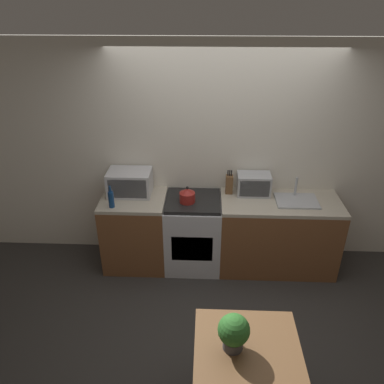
{
  "coord_description": "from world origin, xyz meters",
  "views": [
    {
      "loc": [
        -0.17,
        -2.87,
        2.99
      ],
      "look_at": [
        -0.32,
        0.74,
        1.05
      ],
      "focal_mm": 35.0,
      "sensor_mm": 36.0,
      "label": 1
    }
  ],
  "objects_px": {
    "microwave": "(130,183)",
    "bottle": "(111,199)",
    "stove_range": "(193,232)",
    "kettle": "(187,195)",
    "dining_table": "(247,359)",
    "toaster_oven": "(254,184)"
  },
  "relations": [
    {
      "from": "kettle",
      "to": "microwave",
      "type": "relative_size",
      "value": 0.39
    },
    {
      "from": "stove_range",
      "to": "kettle",
      "type": "xyz_separation_m",
      "value": [
        -0.06,
        -0.05,
        0.54
      ]
    },
    {
      "from": "microwave",
      "to": "toaster_oven",
      "type": "height_order",
      "value": "microwave"
    },
    {
      "from": "bottle",
      "to": "dining_table",
      "type": "distance_m",
      "value": 2.18
    },
    {
      "from": "toaster_oven",
      "to": "kettle",
      "type": "bearing_deg",
      "value": -163.75
    },
    {
      "from": "kettle",
      "to": "toaster_oven",
      "type": "bearing_deg",
      "value": 16.25
    },
    {
      "from": "stove_range",
      "to": "bottle",
      "type": "relative_size",
      "value": 3.48
    },
    {
      "from": "microwave",
      "to": "bottle",
      "type": "xyz_separation_m",
      "value": [
        -0.15,
        -0.32,
        -0.04
      ]
    },
    {
      "from": "stove_range",
      "to": "microwave",
      "type": "height_order",
      "value": "microwave"
    },
    {
      "from": "kettle",
      "to": "dining_table",
      "type": "relative_size",
      "value": 0.26
    },
    {
      "from": "stove_range",
      "to": "microwave",
      "type": "distance_m",
      "value": 0.95
    },
    {
      "from": "bottle",
      "to": "dining_table",
      "type": "relative_size",
      "value": 0.34
    },
    {
      "from": "kettle",
      "to": "bottle",
      "type": "height_order",
      "value": "bottle"
    },
    {
      "from": "microwave",
      "to": "bottle",
      "type": "distance_m",
      "value": 0.36
    },
    {
      "from": "bottle",
      "to": "kettle",
      "type": "bearing_deg",
      "value": 10.34
    },
    {
      "from": "kettle",
      "to": "bottle",
      "type": "distance_m",
      "value": 0.84
    },
    {
      "from": "kettle",
      "to": "dining_table",
      "type": "distance_m",
      "value": 1.93
    },
    {
      "from": "microwave",
      "to": "bottle",
      "type": "height_order",
      "value": "microwave"
    },
    {
      "from": "stove_range",
      "to": "kettle",
      "type": "bearing_deg",
      "value": -139.7
    },
    {
      "from": "stove_range",
      "to": "kettle",
      "type": "relative_size",
      "value": 4.64
    },
    {
      "from": "microwave",
      "to": "bottle",
      "type": "bearing_deg",
      "value": -114.66
    },
    {
      "from": "stove_range",
      "to": "microwave",
      "type": "xyz_separation_m",
      "value": [
        -0.74,
        0.12,
        0.59
      ]
    }
  ]
}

